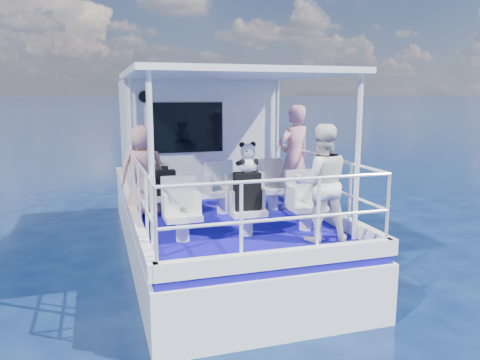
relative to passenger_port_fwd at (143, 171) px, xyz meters
name	(u,v)px	position (x,y,z in m)	size (l,w,h in m)	color
ground	(226,268)	(1.25, -0.40, -1.63)	(2000.00, 2000.00, 0.00)	#071437
hull	(211,250)	(1.25, 0.60, -1.63)	(3.00, 7.00, 1.60)	white
deck	(211,205)	(1.25, 0.60, -0.78)	(2.90, 6.90, 0.10)	#120A8F
cabin	(195,136)	(1.25, 1.90, 0.37)	(2.85, 2.00, 2.20)	white
canopy	(228,74)	(1.25, -0.60, 1.51)	(3.00, 3.20, 0.08)	white
canopy_posts	(229,150)	(1.25, -0.65, 0.37)	(2.77, 2.97, 2.20)	white
railings	(236,193)	(1.25, -0.98, -0.23)	(2.84, 3.59, 1.00)	white
seat_port_fwd	(168,205)	(0.35, -0.20, -0.54)	(0.48, 0.46, 0.38)	silver
seat_center_fwd	(222,202)	(1.25, -0.20, -0.54)	(0.48, 0.46, 0.38)	silver
seat_stbd_fwd	(273,198)	(2.15, -0.20, -0.54)	(0.48, 0.46, 0.38)	silver
seat_port_aft	(183,227)	(0.35, -1.50, -0.54)	(0.48, 0.46, 0.38)	silver
seat_center_aft	(246,222)	(1.25, -1.50, -0.54)	(0.48, 0.46, 0.38)	silver
seat_stbd_aft	(305,217)	(2.15, -1.50, -0.54)	(0.48, 0.46, 0.38)	silver
passenger_port_fwd	(143,171)	(0.00, 0.00, 0.00)	(0.55, 0.39, 1.46)	tan
passenger_stbd_fwd	(294,158)	(2.50, -0.26, 0.15)	(0.64, 0.42, 1.77)	pink
passenger_stbd_aft	(321,183)	(2.12, -2.02, 0.05)	(0.76, 0.59, 1.56)	white
backpack_port	(166,183)	(0.32, -0.27, -0.16)	(0.30, 0.17, 0.39)	black
backpack_center	(247,191)	(1.24, -1.56, -0.09)	(0.34, 0.19, 0.52)	black
compact_camera	(164,168)	(0.30, -0.27, 0.07)	(0.11, 0.07, 0.07)	black
panda	(247,157)	(1.25, -1.56, 0.37)	(0.27, 0.22, 0.41)	silver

